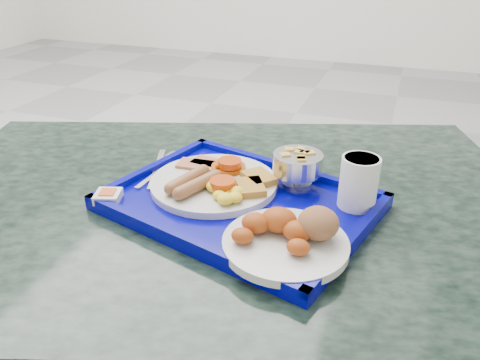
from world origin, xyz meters
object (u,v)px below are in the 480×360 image
(main_plate, at_px, (216,182))
(fruit_bowl, at_px, (298,164))
(juice_cup, at_px, (359,181))
(bread_plate, at_px, (290,235))
(tray, at_px, (240,203))
(table, at_px, (224,275))

(main_plate, height_order, fruit_bowl, fruit_bowl)
(fruit_bowl, height_order, juice_cup, juice_cup)
(fruit_bowl, xyz_separation_m, juice_cup, (0.11, -0.04, 0.01))
(bread_plate, relative_size, juice_cup, 2.09)
(bread_plate, bearing_deg, tray, 138.15)
(table, xyz_separation_m, juice_cup, (0.24, 0.02, 0.24))
(bread_plate, relative_size, fruit_bowl, 2.06)
(tray, relative_size, juice_cup, 5.63)
(bread_plate, bearing_deg, fruit_bowl, 100.46)
(main_plate, height_order, bread_plate, bread_plate)
(tray, xyz_separation_m, fruit_bowl, (0.08, 0.09, 0.05))
(fruit_bowl, relative_size, juice_cup, 1.02)
(bread_plate, xyz_separation_m, juice_cup, (0.08, 0.15, 0.03))
(table, relative_size, bread_plate, 7.08)
(table, distance_m, tray, 0.20)
(tray, height_order, juice_cup, juice_cup)
(table, bearing_deg, tray, -32.15)
(bread_plate, bearing_deg, juice_cup, 63.12)
(tray, distance_m, bread_plate, 0.15)
(table, bearing_deg, main_plate, 171.34)
(table, height_order, tray, tray)
(fruit_bowl, bearing_deg, main_plate, -154.60)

